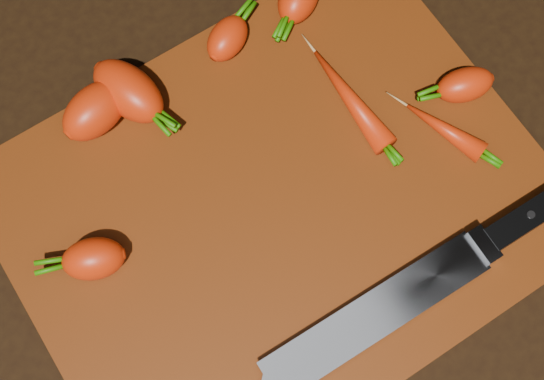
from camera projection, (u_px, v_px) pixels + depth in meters
ground at (278, 209)px, 0.74m from camera, size 2.00×2.00×0.01m
cutting_board at (278, 206)px, 0.73m from camera, size 0.50×0.40×0.01m
carrot_0 at (95, 110)px, 0.73m from camera, size 0.08×0.06×0.05m
carrot_1 at (94, 259)px, 0.69m from camera, size 0.07×0.06×0.04m
carrot_2 at (128, 91)px, 0.74m from camera, size 0.07×0.09×0.05m
carrot_4 at (227, 38)px, 0.76m from camera, size 0.06×0.05×0.04m
carrot_5 at (465, 85)px, 0.75m from camera, size 0.07×0.05×0.03m
carrot_6 at (350, 98)px, 0.75m from camera, size 0.03×0.12×0.03m
carrot_7 at (444, 129)px, 0.74m from camera, size 0.05×0.09×0.02m
knife at (396, 301)px, 0.69m from camera, size 0.37×0.05×0.02m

